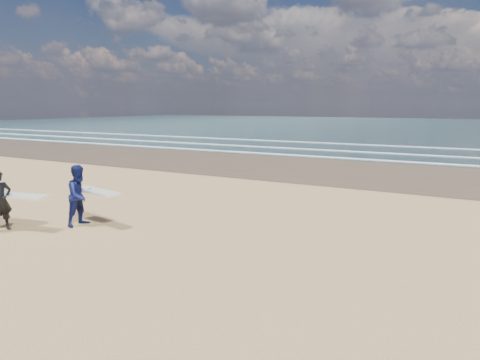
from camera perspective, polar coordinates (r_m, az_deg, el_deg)
The scene contains 2 objects.
surfer_near at distance 14.81m, azimuth -29.13°, elevation -2.35°, with size 2.26×1.18×1.85m.
surfer_far at distance 14.41m, azimuth -20.44°, elevation -1.88°, with size 2.26×1.28×1.93m.
Camera 1 is at (11.02, -7.15, 3.79)m, focal length 32.00 mm.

